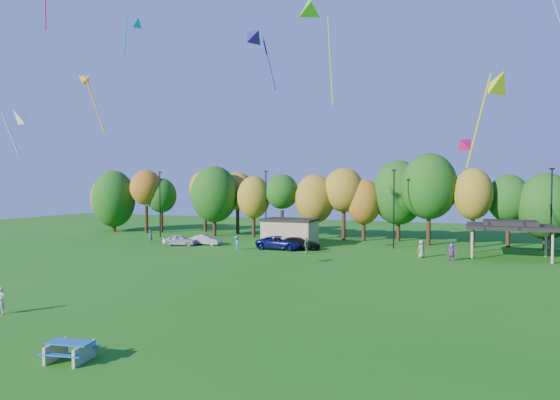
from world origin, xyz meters
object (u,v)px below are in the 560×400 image
at_px(picnic_table, 70,350).
at_px(kite_flyer, 1,301).
at_px(car_a, 180,240).
at_px(car_c, 280,243).
at_px(car_d, 299,243).
at_px(car_b, 206,240).

bearing_deg(picnic_table, kite_flyer, 146.01).
relative_size(picnic_table, car_a, 0.53).
distance_m(car_a, car_c, 12.60).
height_order(car_a, car_d, car_d).
relative_size(car_a, car_b, 1.06).
height_order(picnic_table, car_a, car_a).
bearing_deg(picnic_table, car_d, 84.97).
xyz_separation_m(car_b, car_c, (9.89, -0.40, 0.14)).
bearing_deg(kite_flyer, picnic_table, -23.91).
bearing_deg(car_c, car_b, 87.64).
height_order(car_a, car_b, car_a).
bearing_deg(kite_flyer, car_b, 100.07).
height_order(picnic_table, kite_flyer, kite_flyer).
bearing_deg(car_b, car_d, -93.03).
bearing_deg(car_c, car_d, -75.96).
relative_size(picnic_table, car_b, 0.56).
distance_m(kite_flyer, car_d, 33.05).
bearing_deg(car_d, kite_flyer, 153.40).
bearing_deg(picnic_table, car_a, 107.07).
bearing_deg(car_d, picnic_table, 169.28).
distance_m(car_a, car_b, 3.11).
bearing_deg(car_a, kite_flyer, 177.74).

